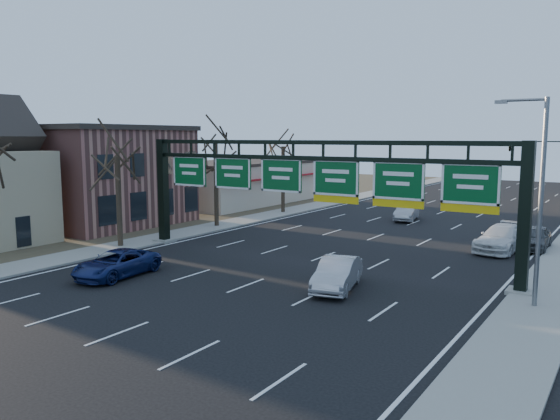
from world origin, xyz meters
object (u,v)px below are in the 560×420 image
Objects in this scene: car_silver_sedan at (337,274)px; car_white_wagon at (502,238)px; sign_gantry at (310,185)px; car_blue_suv at (117,264)px.

car_white_wagon is at bearing 56.90° from car_silver_sedan.
car_silver_sedan is 14.74m from car_white_wagon.
sign_gantry reaches higher than car_white_wagon.
car_blue_suv is (-6.95, -8.35, -3.93)m from sign_gantry.
sign_gantry is at bearing -124.73° from car_white_wagon.
sign_gantry is 13.71m from car_white_wagon.
sign_gantry is 5.31× the size of car_silver_sedan.
car_blue_suv is 0.87× the size of car_white_wagon.
car_blue_suv is 11.70m from car_silver_sedan.
car_silver_sedan is at bearing -45.87° from sign_gantry.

